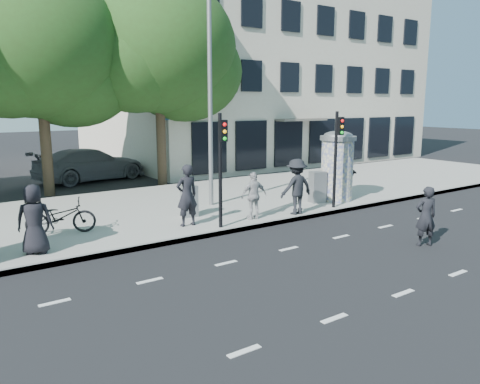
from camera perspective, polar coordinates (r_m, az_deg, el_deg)
ground at (r=11.69m, az=10.48°, el=-8.57°), size 120.00×120.00×0.00m
sidewalk at (r=17.54m, az=-7.10°, el=-1.64°), size 40.00×8.00×0.15m
curb at (r=14.26m, az=0.32°, el=-4.49°), size 40.00×0.10×0.16m
lane_dash_near at (r=10.37m, az=19.29°, el=-11.57°), size 32.00×0.12×0.01m
lane_dash_far at (r=12.65m, az=5.96°, el=-6.90°), size 32.00×0.12×0.01m
ad_column_right at (r=18.19m, az=11.76°, el=3.33°), size 1.36×1.36×2.65m
traffic_pole_near at (r=13.71m, az=-2.31°, el=4.07°), size 0.22×0.31×3.40m
traffic_pole_far at (r=16.77m, az=11.73°, el=5.10°), size 0.22×0.31×3.40m
street_lamp at (r=16.80m, az=-3.58°, el=14.07°), size 0.25×0.93×8.00m
tree_near_left at (r=20.99m, az=-23.39°, el=16.07°), size 6.80×6.80×8.97m
tree_center at (r=22.24m, az=-9.94°, el=17.07°), size 7.00×7.00×9.30m
building at (r=34.17m, az=1.01°, el=14.47°), size 20.30×15.85×12.00m
ped_a at (r=12.58m, az=-23.79°, el=-3.06°), size 1.01×0.85×1.75m
ped_b at (r=14.20m, az=-6.50°, el=-0.40°), size 0.69×0.45×1.89m
ped_d at (r=15.73m, az=6.89°, el=0.65°), size 1.24×0.75×1.87m
ped_e at (r=14.96m, az=1.70°, el=-0.43°), size 0.95×0.61×1.54m
ped_f at (r=18.23m, az=12.05°, el=1.89°), size 1.82×0.97×1.86m
man_road at (r=13.62m, az=21.71°, el=-2.76°), size 0.71×0.61×1.65m
bicycle at (r=14.28m, az=-21.01°, el=-2.82°), size 1.19×2.02×1.00m
cabinet_left at (r=15.40m, az=-6.19°, el=-1.13°), size 0.52×0.40×1.03m
cabinet_right at (r=17.76m, az=9.43°, el=0.61°), size 0.63×0.51×1.17m
car_right at (r=24.48m, az=-17.76°, el=3.21°), size 3.28×5.88×1.61m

